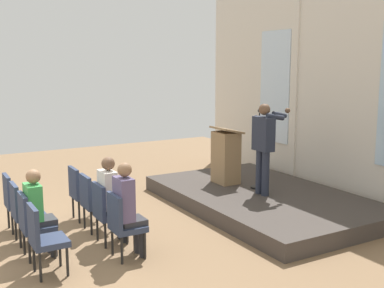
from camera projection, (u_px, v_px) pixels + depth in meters
The scene contains 17 objects.
ground_plane at pixel (17, 252), 6.99m from camera, with size 16.08×16.08×0.00m, color #846647.
rear_partition at pixel (333, 89), 9.64m from camera, with size 8.52×0.14×4.39m.
stage_platform at pixel (263, 199), 9.17m from camera, with size 4.54×2.80×0.29m, color #3F3833.
speaker at pixel (264, 142), 8.83m from camera, with size 0.52×0.69×1.70m.
mic_stand at pixel (258, 171), 9.39m from camera, with size 0.28×0.28×1.55m.
lectern at pixel (226, 156), 9.76m from camera, with size 0.60×0.48×1.16m.
chair_r0_c0 at pixel (81, 190), 8.35m from camera, with size 0.46×0.44×0.94m.
chair_r0_c1 at pixel (93, 199), 7.79m from camera, with size 0.46×0.44×0.94m.
chair_r0_c2 at pixel (106, 210), 7.24m from camera, with size 0.46×0.44×0.94m.
audience_r0_c2 at pixel (111, 196), 7.24m from camera, with size 0.36×0.39×1.34m.
chair_r0_c3 at pixel (123, 222), 6.68m from camera, with size 0.46×0.44×0.94m.
audience_r0_c3 at pixel (128, 205), 6.69m from camera, with size 0.36×0.39×1.37m.
chair_r1_c0 at pixel (15, 199), 7.81m from camera, with size 0.46×0.44×0.94m.
chair_r1_c1 at pixel (23, 209), 7.26m from camera, with size 0.46×0.44×0.94m.
chair_r1_c2 at pixel (32, 221), 6.70m from camera, with size 0.46×0.44×0.94m.
audience_r1_c2 at pixel (38, 208), 6.72m from camera, with size 0.36×0.39×1.27m.
chair_r1_c3 at pixel (43, 236), 6.15m from camera, with size 0.46×0.44×0.94m.
Camera 1 is at (7.01, -1.10, 2.73)m, focal length 45.03 mm.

